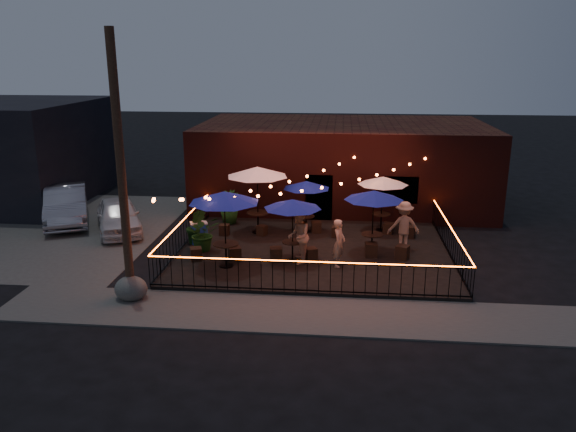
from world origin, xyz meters
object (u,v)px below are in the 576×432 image
at_px(utility_pole, 121,171).
at_px(boulder, 131,289).
at_px(cafe_table_3, 306,185).
at_px(cooler, 199,233).
at_px(cafe_table_0, 224,198).
at_px(cafe_table_1, 257,173).
at_px(cafe_table_4, 374,196).
at_px(cafe_table_5, 383,181).
at_px(cafe_table_2, 293,205).

height_order(utility_pole, boulder, utility_pole).
distance_m(cafe_table_3, cooler, 4.75).
height_order(cooler, boulder, cooler).
height_order(utility_pole, cafe_table_0, utility_pole).
bearing_deg(cooler, cafe_table_3, 2.90).
height_order(utility_pole, cafe_table_1, utility_pole).
bearing_deg(boulder, utility_pole, 114.11).
bearing_deg(cafe_table_3, utility_pole, -125.76).
bearing_deg(cafe_table_4, cafe_table_5, 79.88).
xyz_separation_m(utility_pole, cafe_table_5, (8.07, 7.35, -1.75)).
bearing_deg(cafe_table_0, cafe_table_5, 40.18).
relative_size(cafe_table_2, cafe_table_5, 0.98).
xyz_separation_m(cafe_table_1, cooler, (-2.08, -1.60, -2.09)).
xyz_separation_m(cafe_table_1, cafe_table_3, (1.98, 0.32, -0.57)).
relative_size(utility_pole, cafe_table_1, 2.73).
bearing_deg(cafe_table_3, cafe_table_5, 8.40).
bearing_deg(cafe_table_0, cafe_table_1, 82.36).
bearing_deg(cafe_table_2, cafe_table_5, 49.34).
distance_m(utility_pole, cooler, 6.09).
bearing_deg(cafe_table_5, boulder, -137.10).
relative_size(cafe_table_1, cooler, 3.44).
bearing_deg(cafe_table_1, cafe_table_2, -61.51).
bearing_deg(cafe_table_4, cooler, 175.60).
height_order(cafe_table_1, cooler, cafe_table_1).
distance_m(cafe_table_1, cafe_table_2, 3.62).
distance_m(cafe_table_4, cooler, 6.90).
distance_m(cafe_table_5, cooler, 7.74).
bearing_deg(cafe_table_0, boulder, -131.55).
bearing_deg(cafe_table_2, utility_pole, -144.00).
xyz_separation_m(utility_pole, cooler, (0.90, 4.96, -3.42)).
bearing_deg(cafe_table_2, cafe_table_1, 118.49).
bearing_deg(cafe_table_3, boulder, -125.05).
bearing_deg(cafe_table_1, cafe_table_5, 8.75).
relative_size(cafe_table_5, cooler, 2.70).
relative_size(utility_pole, cafe_table_5, 3.48).
relative_size(utility_pole, cafe_table_0, 2.62).
xyz_separation_m(cafe_table_1, cafe_table_4, (4.57, -2.11, -0.34)).
relative_size(cafe_table_0, cafe_table_1, 1.05).
height_order(cafe_table_3, boulder, cafe_table_3).
height_order(cafe_table_5, cooler, cafe_table_5).
bearing_deg(cafe_table_0, utility_pole, -133.35).
bearing_deg(cafe_table_2, boulder, -142.82).
relative_size(cafe_table_4, boulder, 2.52).
distance_m(cafe_table_2, cafe_table_3, 3.49).
bearing_deg(utility_pole, cafe_table_0, 46.65).
bearing_deg(boulder, cafe_table_5, 42.90).
height_order(cafe_table_0, cafe_table_4, cafe_table_0).
distance_m(cafe_table_2, cooler, 4.41).
bearing_deg(cafe_table_1, cooler, -142.48).
height_order(cafe_table_1, cafe_table_4, cafe_table_1).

